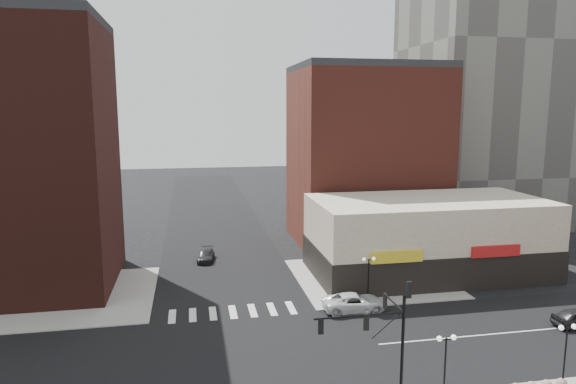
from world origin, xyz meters
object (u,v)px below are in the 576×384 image
object	(u,v)px
white_suv	(354,302)
street_lamp_se_b	(566,340)
street_lamp_se_a	(446,351)
street_lamp_ne	(369,268)
traffic_signal	(385,328)
dark_sedan_north	(206,255)

from	to	relation	value
white_suv	street_lamp_se_b	bearing A→B (deg)	-147.71
street_lamp_se_a	street_lamp_se_b	bearing A→B (deg)	0.00
street_lamp_se_a	street_lamp_ne	bearing A→B (deg)	86.42
street_lamp_se_b	white_suv	bearing A→B (deg)	121.13
traffic_signal	street_lamp_se_b	world-z (taller)	traffic_signal
traffic_signal	street_lamp_ne	world-z (taller)	traffic_signal
street_lamp_se_a	street_lamp_ne	distance (m)	16.03
traffic_signal	street_lamp_se_a	distance (m)	4.12
white_suv	dark_sedan_north	bearing A→B (deg)	35.87
traffic_signal	white_suv	bearing A→B (deg)	78.14
street_lamp_se_b	street_lamp_ne	size ratio (longest dim) A/B	1.00
street_lamp_se_b	street_lamp_ne	xyz separation A→B (m)	(-7.00, 16.00, 0.00)
traffic_signal	street_lamp_ne	bearing A→B (deg)	73.25
dark_sedan_north	street_lamp_se_a	bearing A→B (deg)	-60.35
traffic_signal	street_lamp_se_b	xyz separation A→B (m)	(11.76, -0.17, -1.67)
street_lamp_se_a	street_lamp_ne	size ratio (longest dim) A/B	1.00
street_lamp_ne	dark_sedan_north	bearing A→B (deg)	130.94
street_lamp_se_b	dark_sedan_north	distance (m)	38.26
street_lamp_se_a	street_lamp_ne	xyz separation A→B (m)	(1.00, 16.00, 0.00)
street_lamp_ne	white_suv	world-z (taller)	street_lamp_ne
street_lamp_se_b	white_suv	world-z (taller)	street_lamp_se_b
traffic_signal	dark_sedan_north	bearing A→B (deg)	105.95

